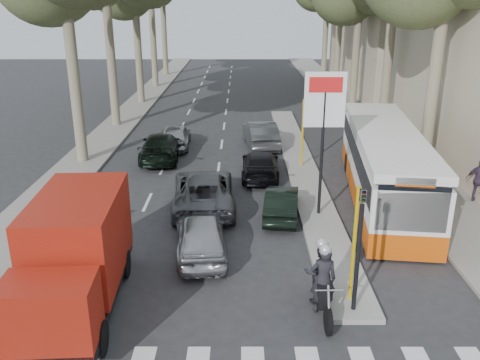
# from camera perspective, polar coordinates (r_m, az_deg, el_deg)

# --- Properties ---
(ground) EXTENTS (120.00, 120.00, 0.00)m
(ground) POSITION_cam_1_polar(r_m,az_deg,el_deg) (15.46, -0.73, -11.63)
(ground) COLOR #28282B
(ground) RESTS_ON ground
(sidewalk_right) EXTENTS (3.20, 70.00, 0.12)m
(sidewalk_right) POSITION_cam_1_polar(r_m,az_deg,el_deg) (39.92, 12.32, 7.71)
(sidewalk_right) COLOR gray
(sidewalk_right) RESTS_ON ground
(median_left) EXTENTS (2.40, 64.00, 0.12)m
(median_left) POSITION_cam_1_polar(r_m,az_deg,el_deg) (42.77, -11.12, 8.57)
(median_left) COLOR gray
(median_left) RESTS_ON ground
(traffic_island) EXTENTS (1.50, 26.00, 0.16)m
(traffic_island) POSITION_cam_1_polar(r_m,az_deg,el_deg) (25.66, 6.88, 1.48)
(traffic_island) COLOR gray
(traffic_island) RESTS_ON ground
(billboard) EXTENTS (1.50, 12.10, 5.60)m
(billboard) POSITION_cam_1_polar(r_m,az_deg,el_deg) (18.96, 9.35, 6.21)
(billboard) COLOR yellow
(billboard) RESTS_ON ground
(traffic_light_island) EXTENTS (0.16, 0.41, 3.60)m
(traffic_light_island) POSITION_cam_1_polar(r_m,az_deg,el_deg) (13.31, 13.33, -5.53)
(traffic_light_island) COLOR black
(traffic_light_island) RESTS_ON ground
(silver_hatchback) EXTENTS (2.05, 4.22, 1.39)m
(silver_hatchback) POSITION_cam_1_polar(r_m,az_deg,el_deg) (16.89, -4.41, -6.15)
(silver_hatchback) COLOR #B0B2B9
(silver_hatchback) RESTS_ON ground
(dark_hatchback) EXTENTS (1.65, 3.67, 1.17)m
(dark_hatchback) POSITION_cam_1_polar(r_m,az_deg,el_deg) (19.74, 4.69, -2.56)
(dark_hatchback) COLOR black
(dark_hatchback) RESTS_ON ground
(queue_car_a) EXTENTS (2.75, 5.36, 1.45)m
(queue_car_a) POSITION_cam_1_polar(r_m,az_deg,el_deg) (20.61, -4.11, -1.15)
(queue_car_a) COLOR #484A50
(queue_car_a) RESTS_ON ground
(queue_car_b) EXTENTS (1.86, 4.30, 1.23)m
(queue_car_b) POSITION_cam_1_polar(r_m,az_deg,el_deg) (24.12, 2.28, 1.75)
(queue_car_b) COLOR black
(queue_car_b) RESTS_ON ground
(queue_car_c) EXTENTS (1.74, 4.04, 1.36)m
(queue_car_c) POSITION_cam_1_polar(r_m,az_deg,el_deg) (29.22, -7.25, 4.94)
(queue_car_c) COLOR #96989D
(queue_car_c) RESTS_ON ground
(queue_car_d) EXTENTS (2.09, 4.69, 1.49)m
(queue_car_d) POSITION_cam_1_polar(r_m,az_deg,el_deg) (29.16, 2.32, 5.19)
(queue_car_d) COLOR #43464A
(queue_car_d) RESTS_ON ground
(queue_car_e) EXTENTS (2.18, 4.90, 1.40)m
(queue_car_e) POSITION_cam_1_polar(r_m,az_deg,el_deg) (27.07, -8.89, 3.71)
(queue_car_e) COLOR black
(queue_car_e) RESTS_ON ground
(red_truck) EXTENTS (2.45, 5.79, 3.03)m
(red_truck) POSITION_cam_1_polar(r_m,az_deg,el_deg) (14.41, -17.98, -7.88)
(red_truck) COLOR black
(red_truck) RESTS_ON ground
(city_bus) EXTENTS (3.82, 11.66, 3.02)m
(city_bus) POSITION_cam_1_polar(r_m,az_deg,el_deg) (21.97, 15.90, 1.85)
(city_bus) COLOR #D7500B
(city_bus) RESTS_ON ground
(motorcycle) EXTENTS (0.89, 2.46, 2.09)m
(motorcycle) POSITION_cam_1_polar(r_m,az_deg,el_deg) (14.08, 9.15, -10.81)
(motorcycle) COLOR black
(motorcycle) RESTS_ON ground
(pedestrian_near) EXTENTS (1.19, 1.07, 1.85)m
(pedestrian_near) POSITION_cam_1_polar(r_m,az_deg,el_deg) (22.93, 25.35, -0.03)
(pedestrian_near) COLOR #42314A
(pedestrian_near) RESTS_ON sidewalk_right
(pedestrian_far) EXTENTS (1.11, 0.60, 1.65)m
(pedestrian_far) POSITION_cam_1_polar(r_m,az_deg,el_deg) (28.46, 15.35, 4.54)
(pedestrian_far) COLOR #69604E
(pedestrian_far) RESTS_ON sidewalk_right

